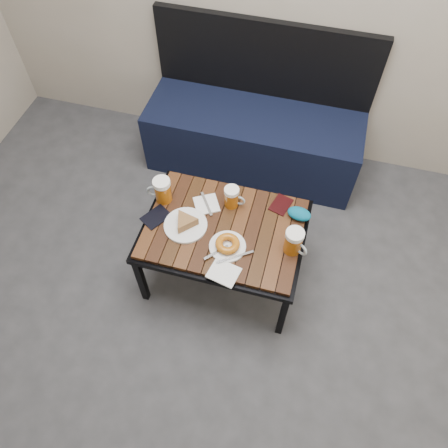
% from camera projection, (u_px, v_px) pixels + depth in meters
% --- Properties ---
extents(ground, '(4.00, 4.00, 0.00)m').
position_uv_depth(ground, '(199.00, 419.00, 2.16)').
color(ground, '#2D2D30').
rests_on(ground, ground).
extents(room_shell, '(4.00, 4.00, 4.00)m').
position_uv_depth(room_shell, '(227.00, 37.00, 1.00)').
color(room_shell, gray).
rests_on(room_shell, ground).
extents(bench, '(1.40, 0.50, 0.95)m').
position_uv_depth(bench, '(254.00, 133.00, 2.93)').
color(bench, black).
rests_on(bench, ground).
extents(cafe_table, '(0.84, 0.62, 0.47)m').
position_uv_depth(cafe_table, '(224.00, 232.00, 2.28)').
color(cafe_table, black).
rests_on(cafe_table, ground).
extents(beer_mug_left, '(0.14, 0.10, 0.15)m').
position_uv_depth(beer_mug_left, '(162.00, 190.00, 2.29)').
color(beer_mug_left, '#9E4F0C').
rests_on(beer_mug_left, cafe_table).
extents(beer_mug_centre, '(0.12, 0.08, 0.13)m').
position_uv_depth(beer_mug_centre, '(232.00, 197.00, 2.28)').
color(beer_mug_centre, '#9E4F0C').
rests_on(beer_mug_centre, cafe_table).
extents(beer_mug_right, '(0.14, 0.12, 0.15)m').
position_uv_depth(beer_mug_right, '(294.00, 241.00, 2.11)').
color(beer_mug_right, '#9E4F0C').
rests_on(beer_mug_right, cafe_table).
extents(plate_pie, '(0.22, 0.22, 0.06)m').
position_uv_depth(plate_pie, '(185.00, 223.00, 2.23)').
color(plate_pie, white).
rests_on(plate_pie, cafe_table).
extents(plate_bagel, '(0.23, 0.21, 0.05)m').
position_uv_depth(plate_bagel, '(227.00, 245.00, 2.16)').
color(plate_bagel, white).
rests_on(plate_bagel, cafe_table).
extents(napkin_left, '(0.17, 0.17, 0.01)m').
position_uv_depth(napkin_left, '(207.00, 204.00, 2.33)').
color(napkin_left, white).
rests_on(napkin_left, cafe_table).
extents(napkin_right, '(0.16, 0.15, 0.01)m').
position_uv_depth(napkin_right, '(224.00, 273.00, 2.09)').
color(napkin_right, white).
rests_on(napkin_right, cafe_table).
extents(passport_navy, '(0.16, 0.17, 0.01)m').
position_uv_depth(passport_navy, '(156.00, 217.00, 2.28)').
color(passport_navy, black).
rests_on(passport_navy, cafe_table).
extents(passport_burgundy, '(0.12, 0.15, 0.01)m').
position_uv_depth(passport_burgundy, '(281.00, 205.00, 2.33)').
color(passport_burgundy, black).
rests_on(passport_burgundy, cafe_table).
extents(knit_pouch, '(0.14, 0.10, 0.05)m').
position_uv_depth(knit_pouch, '(299.00, 214.00, 2.26)').
color(knit_pouch, '#055788').
rests_on(knit_pouch, cafe_table).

